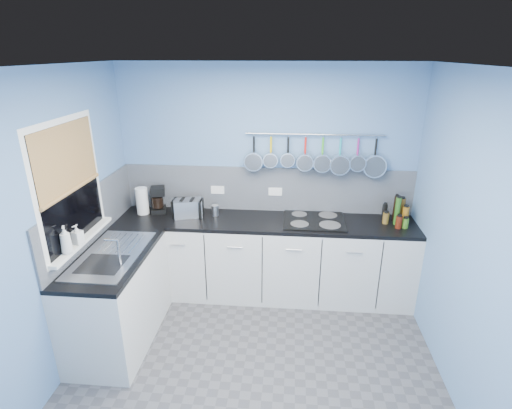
% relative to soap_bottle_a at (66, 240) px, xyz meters
% --- Properties ---
extents(floor, '(3.20, 3.00, 0.02)m').
position_rel_soap_bottle_a_xyz_m(floor, '(1.53, -0.03, -1.18)').
color(floor, '#47474C').
rests_on(floor, ground).
extents(ceiling, '(3.20, 3.00, 0.02)m').
position_rel_soap_bottle_a_xyz_m(ceiling, '(1.53, -0.03, 1.34)').
color(ceiling, white).
rests_on(ceiling, ground).
extents(wall_back, '(3.20, 0.02, 2.50)m').
position_rel_soap_bottle_a_xyz_m(wall_back, '(1.53, 1.48, 0.08)').
color(wall_back, '#567EB1').
rests_on(wall_back, ground).
extents(wall_front, '(3.20, 0.02, 2.50)m').
position_rel_soap_bottle_a_xyz_m(wall_front, '(1.53, -1.54, 0.08)').
color(wall_front, '#567EB1').
rests_on(wall_front, ground).
extents(wall_left, '(0.02, 3.00, 2.50)m').
position_rel_soap_bottle_a_xyz_m(wall_left, '(-0.08, -0.03, 0.08)').
color(wall_left, '#567EB1').
rests_on(wall_left, ground).
extents(wall_right, '(0.02, 3.00, 2.50)m').
position_rel_soap_bottle_a_xyz_m(wall_right, '(3.14, -0.03, 0.08)').
color(wall_right, '#567EB1').
rests_on(wall_right, ground).
extents(backsplash_back, '(3.20, 0.02, 0.50)m').
position_rel_soap_bottle_a_xyz_m(backsplash_back, '(1.53, 1.46, -0.02)').
color(backsplash_back, gray).
rests_on(backsplash_back, wall_back).
extents(backsplash_left, '(0.02, 1.80, 0.50)m').
position_rel_soap_bottle_a_xyz_m(backsplash_left, '(-0.06, 0.57, -0.02)').
color(backsplash_left, gray).
rests_on(backsplash_left, wall_left).
extents(cabinet_run_back, '(3.20, 0.60, 0.86)m').
position_rel_soap_bottle_a_xyz_m(cabinet_run_back, '(1.53, 1.17, -0.74)').
color(cabinet_run_back, silver).
rests_on(cabinet_run_back, ground).
extents(worktop_back, '(3.20, 0.60, 0.04)m').
position_rel_soap_bottle_a_xyz_m(worktop_back, '(1.53, 1.17, -0.29)').
color(worktop_back, black).
rests_on(worktop_back, cabinet_run_back).
extents(cabinet_run_left, '(0.60, 1.20, 0.86)m').
position_rel_soap_bottle_a_xyz_m(cabinet_run_left, '(0.23, 0.27, -0.74)').
color(cabinet_run_left, silver).
rests_on(cabinet_run_left, ground).
extents(worktop_left, '(0.60, 1.20, 0.04)m').
position_rel_soap_bottle_a_xyz_m(worktop_left, '(0.23, 0.27, -0.29)').
color(worktop_left, black).
rests_on(worktop_left, cabinet_run_left).
extents(window_frame, '(0.01, 1.00, 1.10)m').
position_rel_soap_bottle_a_xyz_m(window_frame, '(-0.05, 0.27, 0.38)').
color(window_frame, white).
rests_on(window_frame, wall_left).
extents(window_glass, '(0.01, 0.90, 1.00)m').
position_rel_soap_bottle_a_xyz_m(window_glass, '(-0.04, 0.27, 0.38)').
color(window_glass, black).
rests_on(window_glass, wall_left).
extents(bamboo_blind, '(0.01, 0.90, 0.55)m').
position_rel_soap_bottle_a_xyz_m(bamboo_blind, '(-0.03, 0.27, 0.61)').
color(bamboo_blind, '#A47652').
rests_on(bamboo_blind, wall_left).
extents(window_sill, '(0.10, 0.98, 0.03)m').
position_rel_soap_bottle_a_xyz_m(window_sill, '(-0.02, 0.27, -0.13)').
color(window_sill, white).
rests_on(window_sill, wall_left).
extents(sink_unit, '(0.50, 0.95, 0.01)m').
position_rel_soap_bottle_a_xyz_m(sink_unit, '(0.23, 0.27, -0.27)').
color(sink_unit, silver).
rests_on(sink_unit, worktop_left).
extents(mixer_tap, '(0.12, 0.08, 0.26)m').
position_rel_soap_bottle_a_xyz_m(mixer_tap, '(0.39, 0.09, -0.14)').
color(mixer_tap, silver).
rests_on(mixer_tap, worktop_left).
extents(socket_left, '(0.15, 0.01, 0.09)m').
position_rel_soap_bottle_a_xyz_m(socket_left, '(0.98, 1.44, -0.04)').
color(socket_left, white).
rests_on(socket_left, backsplash_back).
extents(socket_right, '(0.15, 0.01, 0.09)m').
position_rel_soap_bottle_a_xyz_m(socket_right, '(1.63, 1.44, -0.04)').
color(socket_right, white).
rests_on(socket_right, backsplash_back).
extents(pot_rail, '(1.45, 0.02, 0.02)m').
position_rel_soap_bottle_a_xyz_m(pot_rail, '(2.03, 1.42, 0.61)').
color(pot_rail, silver).
rests_on(pot_rail, wall_back).
extents(soap_bottle_a, '(0.12, 0.12, 0.24)m').
position_rel_soap_bottle_a_xyz_m(soap_bottle_a, '(0.00, 0.00, 0.00)').
color(soap_bottle_a, white).
rests_on(soap_bottle_a, window_sill).
extents(soap_bottle_b, '(0.10, 0.10, 0.17)m').
position_rel_soap_bottle_a_xyz_m(soap_bottle_b, '(0.00, 0.17, -0.03)').
color(soap_bottle_b, white).
rests_on(soap_bottle_b, window_sill).
extents(paper_towel, '(0.13, 0.13, 0.30)m').
position_rel_soap_bottle_a_xyz_m(paper_towel, '(0.17, 1.24, -0.12)').
color(paper_towel, white).
rests_on(paper_towel, worktop_back).
extents(coffee_maker, '(0.20, 0.22, 0.29)m').
position_rel_soap_bottle_a_xyz_m(coffee_maker, '(0.33, 1.29, -0.13)').
color(coffee_maker, black).
rests_on(coffee_maker, worktop_back).
extents(toaster, '(0.34, 0.25, 0.19)m').
position_rel_soap_bottle_a_xyz_m(toaster, '(0.69, 1.20, -0.17)').
color(toaster, silver).
rests_on(toaster, worktop_back).
extents(canister, '(0.09, 0.09, 0.12)m').
position_rel_soap_bottle_a_xyz_m(canister, '(0.98, 1.25, -0.21)').
color(canister, silver).
rests_on(canister, worktop_back).
extents(hob, '(0.65, 0.57, 0.01)m').
position_rel_soap_bottle_a_xyz_m(hob, '(2.06, 1.21, -0.26)').
color(hob, black).
rests_on(hob, worktop_back).
extents(pan_0, '(0.20, 0.10, 0.39)m').
position_rel_soap_bottle_a_xyz_m(pan_0, '(1.40, 1.41, 0.41)').
color(pan_0, silver).
rests_on(pan_0, pot_rail).
extents(pan_1, '(0.16, 0.10, 0.35)m').
position_rel_soap_bottle_a_xyz_m(pan_1, '(1.58, 1.41, 0.44)').
color(pan_1, silver).
rests_on(pan_1, pot_rail).
extents(pan_2, '(0.16, 0.08, 0.35)m').
position_rel_soap_bottle_a_xyz_m(pan_2, '(1.76, 1.41, 0.44)').
color(pan_2, silver).
rests_on(pan_2, pot_rail).
extents(pan_3, '(0.18, 0.12, 0.37)m').
position_rel_soap_bottle_a_xyz_m(pan_3, '(1.94, 1.41, 0.42)').
color(pan_3, silver).
rests_on(pan_3, pot_rail).
extents(pan_4, '(0.19, 0.12, 0.38)m').
position_rel_soap_bottle_a_xyz_m(pan_4, '(2.12, 1.41, 0.42)').
color(pan_4, silver).
rests_on(pan_4, pot_rail).
extents(pan_5, '(0.22, 0.12, 0.41)m').
position_rel_soap_bottle_a_xyz_m(pan_5, '(2.30, 1.41, 0.41)').
color(pan_5, silver).
rests_on(pan_5, pot_rail).
extents(pan_6, '(0.18, 0.11, 0.37)m').
position_rel_soap_bottle_a_xyz_m(pan_6, '(2.48, 1.41, 0.43)').
color(pan_6, silver).
rests_on(pan_6, pot_rail).
extents(pan_7, '(0.25, 0.09, 0.44)m').
position_rel_soap_bottle_a_xyz_m(pan_7, '(2.67, 1.41, 0.39)').
color(pan_7, silver).
rests_on(pan_7, pot_rail).
extents(condiment_0, '(0.07, 0.07, 0.25)m').
position_rel_soap_bottle_a_xyz_m(condiment_0, '(2.97, 1.29, -0.14)').
color(condiment_0, brown).
rests_on(condiment_0, worktop_back).
extents(condiment_1, '(0.05, 0.05, 0.28)m').
position_rel_soap_bottle_a_xyz_m(condiment_1, '(2.91, 1.27, -0.13)').
color(condiment_1, black).
rests_on(condiment_1, worktop_back).
extents(condiment_2, '(0.05, 0.05, 0.17)m').
position_rel_soap_bottle_a_xyz_m(condiment_2, '(2.81, 1.30, -0.18)').
color(condiment_2, black).
rests_on(condiment_2, worktop_back).
extents(condiment_3, '(0.07, 0.07, 0.19)m').
position_rel_soap_bottle_a_xyz_m(condiment_3, '(2.99, 1.19, -0.17)').
color(condiment_3, '#8C5914').
rests_on(condiment_3, worktop_back).
extents(condiment_4, '(0.05, 0.05, 0.29)m').
position_rel_soap_bottle_a_xyz_m(condiment_4, '(2.90, 1.18, -0.12)').
color(condiment_4, '#265919').
rests_on(condiment_4, worktop_back).
extents(condiment_5, '(0.07, 0.07, 0.12)m').
position_rel_soap_bottle_a_xyz_m(condiment_5, '(2.80, 1.20, -0.21)').
color(condiment_5, brown).
rests_on(condiment_5, worktop_back).
extents(condiment_6, '(0.07, 0.07, 0.10)m').
position_rel_soap_bottle_a_xyz_m(condiment_6, '(2.98, 1.10, -0.22)').
color(condiment_6, '#3F721E').
rests_on(condiment_6, worktop_back).
extents(condiment_7, '(0.07, 0.07, 0.13)m').
position_rel_soap_bottle_a_xyz_m(condiment_7, '(2.91, 1.09, -0.20)').
color(condiment_7, '#4C190C').
rests_on(condiment_7, worktop_back).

